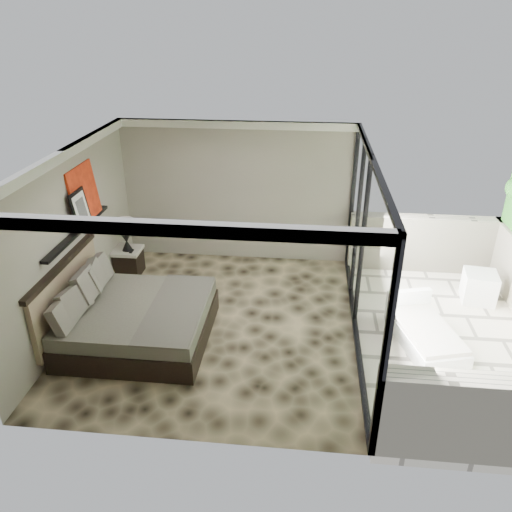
# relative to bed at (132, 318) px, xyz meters

# --- Properties ---
(floor) EXTENTS (5.00, 5.00, 0.00)m
(floor) POSITION_rel_bed_xyz_m (1.23, 0.53, -0.35)
(floor) COLOR black
(floor) RESTS_ON ground
(ceiling) EXTENTS (4.50, 5.00, 0.02)m
(ceiling) POSITION_rel_bed_xyz_m (1.23, 0.53, 2.44)
(ceiling) COLOR silver
(ceiling) RESTS_ON back_wall
(back_wall) EXTENTS (4.50, 0.02, 2.80)m
(back_wall) POSITION_rel_bed_xyz_m (1.23, 3.02, 1.05)
(back_wall) COLOR gray
(back_wall) RESTS_ON floor
(left_wall) EXTENTS (0.02, 5.00, 2.80)m
(left_wall) POSITION_rel_bed_xyz_m (-1.01, 0.53, 1.05)
(left_wall) COLOR gray
(left_wall) RESTS_ON floor
(glass_wall) EXTENTS (0.08, 5.00, 2.80)m
(glass_wall) POSITION_rel_bed_xyz_m (3.48, 0.53, 1.05)
(glass_wall) COLOR white
(glass_wall) RESTS_ON floor
(terrace_slab) EXTENTS (3.00, 5.00, 0.12)m
(terrace_slab) POSITION_rel_bed_xyz_m (4.98, 0.53, -0.41)
(terrace_slab) COLOR beige
(terrace_slab) RESTS_ON ground
(picture_ledge) EXTENTS (0.12, 2.20, 0.05)m
(picture_ledge) POSITION_rel_bed_xyz_m (-0.95, 0.63, 1.15)
(picture_ledge) COLOR black
(picture_ledge) RESTS_ON left_wall
(bed) EXTENTS (2.19, 2.12, 1.21)m
(bed) POSITION_rel_bed_xyz_m (0.00, 0.00, 0.00)
(bed) COLOR black
(bed) RESTS_ON floor
(nightstand) EXTENTS (0.67, 0.67, 0.51)m
(nightstand) POSITION_rel_bed_xyz_m (-0.77, 2.06, -0.10)
(nightstand) COLOR black
(nightstand) RESTS_ON floor
(table_lamp) EXTENTS (0.34, 0.34, 0.63)m
(table_lamp) POSITION_rel_bed_xyz_m (-0.75, 2.03, 0.57)
(table_lamp) COLOR black
(table_lamp) RESTS_ON nightstand
(abstract_canvas) EXTENTS (0.13, 0.90, 0.90)m
(abstract_canvas) POSITION_rel_bed_xyz_m (-0.97, 1.07, 1.62)
(abstract_canvas) COLOR #B2230F
(abstract_canvas) RESTS_ON picture_ledge
(framed_print) EXTENTS (0.11, 0.50, 0.60)m
(framed_print) POSITION_rel_bed_xyz_m (-0.91, 0.75, 1.47)
(framed_print) COLOR black
(framed_print) RESTS_ON picture_ledge
(ottoman) EXTENTS (0.60, 0.60, 0.54)m
(ottoman) POSITION_rel_bed_xyz_m (5.68, 1.73, -0.09)
(ottoman) COLOR silver
(ottoman) RESTS_ON terrace_slab
(lounger) EXTENTS (1.08, 1.60, 0.57)m
(lounger) POSITION_rel_bed_xyz_m (4.48, 0.33, -0.18)
(lounger) COLOR white
(lounger) RESTS_ON terrace_slab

